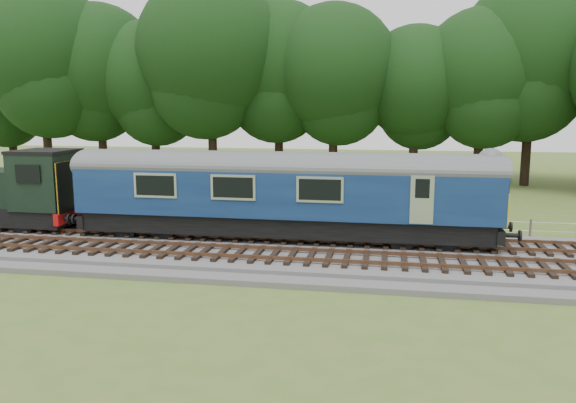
# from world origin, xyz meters

# --- Properties ---
(ground) EXTENTS (120.00, 120.00, 0.00)m
(ground) POSITION_xyz_m (0.00, 0.00, 0.00)
(ground) COLOR #486A27
(ground) RESTS_ON ground
(ballast) EXTENTS (70.00, 7.00, 0.35)m
(ballast) POSITION_xyz_m (0.00, 0.00, 0.17)
(ballast) COLOR #4C4C4F
(ballast) RESTS_ON ground
(track_north) EXTENTS (67.20, 2.40, 0.21)m
(track_north) POSITION_xyz_m (0.00, 1.40, 0.42)
(track_north) COLOR black
(track_north) RESTS_ON ballast
(track_south) EXTENTS (67.20, 2.40, 0.21)m
(track_south) POSITION_xyz_m (0.00, -1.60, 0.42)
(track_south) COLOR black
(track_south) RESTS_ON ballast
(fence) EXTENTS (64.00, 0.12, 1.00)m
(fence) POSITION_xyz_m (0.00, 4.50, 0.00)
(fence) COLOR #6B6054
(fence) RESTS_ON ground
(tree_line) EXTENTS (70.00, 8.00, 18.00)m
(tree_line) POSITION_xyz_m (0.00, 22.00, 0.00)
(tree_line) COLOR black
(tree_line) RESTS_ON ground
(dmu_railcar) EXTENTS (18.05, 2.86, 3.88)m
(dmu_railcar) POSITION_xyz_m (-0.94, 1.40, 2.61)
(dmu_railcar) COLOR black
(dmu_railcar) RESTS_ON ground
(worker) EXTENTS (0.63, 0.47, 1.57)m
(worker) POSITION_xyz_m (-11.19, 0.67, 1.13)
(worker) COLOR #FF410D
(worker) RESTS_ON ballast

